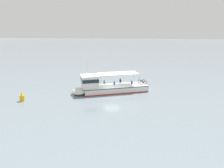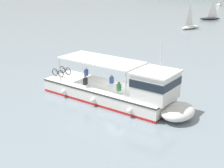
{
  "view_description": "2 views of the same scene",
  "coord_description": "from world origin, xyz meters",
  "views": [
    {
      "loc": [
        -4.22,
        33.35,
        10.46
      ],
      "look_at": [
        0.13,
        -1.01,
        1.4
      ],
      "focal_mm": 34.04,
      "sensor_mm": 36.0,
      "label": 1
    },
    {
      "loc": [
        19.48,
        -13.05,
        9.27
      ],
      "look_at": [
        0.13,
        -1.01,
        1.4
      ],
      "focal_mm": 49.75,
      "sensor_mm": 36.0,
      "label": 2
    }
  ],
  "objects": [
    {
      "name": "ground_plane",
      "position": [
        0.0,
        0.0,
        0.0
      ],
      "size": [
        400.0,
        400.0,
        0.0
      ],
      "primitive_type": "plane",
      "color": "gray"
    },
    {
      "name": "ferry_main",
      "position": [
        1.07,
        -0.64,
        1.02
      ],
      "size": [
        12.95,
        7.59,
        5.32
      ],
      "color": "white",
      "rests_on": "ground"
    },
    {
      "name": "sailboat_off_bow",
      "position": [
        -29.68,
        43.97,
        0.54
      ],
      "size": [
        3.35,
        4.93,
        5.4
      ],
      "color": "#232328",
      "rests_on": "ground"
    },
    {
      "name": "motorboat_far_left",
      "position": [
        -53.44,
        75.14,
        0.54
      ],
      "size": [
        2.97,
        3.76,
        1.26
      ],
      "color": "white",
      "rests_on": "ground"
    },
    {
      "name": "sailboat_outer_anchorage",
      "position": [
        -22.77,
        30.7,
        0.54
      ],
      "size": [
        2.0,
        4.94,
        5.4
      ],
      "color": "white",
      "rests_on": "ground"
    }
  ]
}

